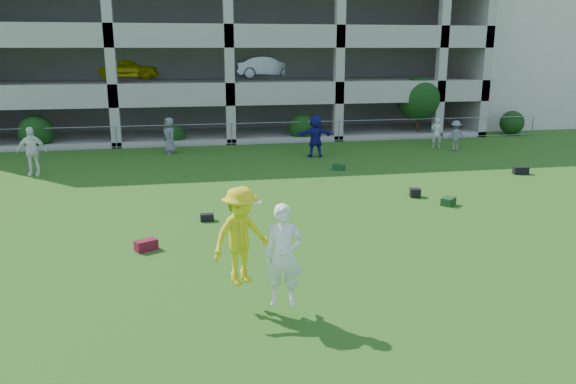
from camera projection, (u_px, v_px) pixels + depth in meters
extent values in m
plane|color=#235114|center=(312.00, 287.00, 12.28)|extent=(100.00, 100.00, 0.00)
cube|color=beige|center=(527.00, 49.00, 41.87)|extent=(16.00, 14.00, 10.00)
imported|color=white|center=(32.00, 151.00, 22.89)|extent=(1.18, 0.50, 2.00)
imported|color=slate|center=(170.00, 136.00, 27.70)|extent=(0.88, 1.03, 1.78)
imported|color=navy|center=(315.00, 136.00, 26.80)|extent=(1.90, 0.71, 2.01)
imported|color=silver|center=(437.00, 133.00, 29.26)|extent=(0.67, 0.55, 1.58)
imported|color=slate|center=(455.00, 136.00, 28.52)|extent=(1.03, 0.65, 1.53)
cube|color=#5A0F13|center=(146.00, 245.00, 14.50)|extent=(0.63, 0.52, 0.28)
cube|color=black|center=(207.00, 217.00, 16.98)|extent=(0.40, 0.25, 0.22)
cube|color=#133414|center=(448.00, 201.00, 18.67)|extent=(0.61, 0.59, 0.26)
cube|color=black|center=(415.00, 193.00, 19.71)|extent=(0.42, 0.42, 0.30)
cube|color=black|center=(521.00, 170.00, 23.30)|extent=(0.64, 0.39, 0.30)
cube|color=#153A21|center=(339.00, 167.00, 24.08)|extent=(0.58, 0.52, 0.25)
imported|color=yellow|center=(241.00, 236.00, 10.93)|extent=(1.46, 1.25, 1.96)
imported|color=white|center=(283.00, 255.00, 10.68)|extent=(0.82, 0.64, 2.00)
cylinder|color=white|center=(255.00, 202.00, 10.65)|extent=(0.27, 0.27, 0.05)
cube|color=#9E998C|center=(213.00, 35.00, 41.94)|extent=(30.00, 0.50, 12.00)
cube|color=#9E998C|center=(436.00, 34.00, 38.21)|extent=(0.50, 14.00, 12.00)
cube|color=#9E998C|center=(222.00, 125.00, 36.97)|extent=(30.00, 14.00, 0.30)
cube|color=#9E998C|center=(221.00, 79.00, 36.23)|extent=(30.00, 14.00, 0.30)
cube|color=#9E998C|center=(219.00, 31.00, 35.48)|extent=(30.00, 14.00, 0.30)
cube|color=#9E998C|center=(230.00, 97.00, 29.86)|extent=(30.00, 0.30, 0.90)
cube|color=#9E998C|center=(229.00, 39.00, 29.11)|extent=(30.00, 0.30, 0.90)
cube|color=#9E998C|center=(108.00, 29.00, 28.00)|extent=(0.50, 0.50, 12.00)
cube|color=#9E998C|center=(228.00, 30.00, 29.10)|extent=(0.50, 0.50, 12.00)
cube|color=#9E998C|center=(340.00, 30.00, 30.19)|extent=(0.50, 0.50, 12.00)
cube|color=#9E998C|center=(444.00, 31.00, 31.29)|extent=(0.50, 0.50, 12.00)
cube|color=#605E59|center=(217.00, 34.00, 37.42)|extent=(29.00, 9.00, 11.60)
imported|color=#FFF50D|center=(126.00, 68.00, 33.09)|extent=(4.06, 2.12, 1.32)
imported|color=silver|center=(265.00, 67.00, 34.60)|extent=(4.19, 2.07, 1.32)
cylinder|color=gray|center=(116.00, 137.00, 29.11)|extent=(0.06, 0.06, 1.20)
cylinder|color=gray|center=(231.00, 134.00, 30.20)|extent=(0.06, 0.06, 1.20)
cylinder|color=gray|center=(339.00, 131.00, 31.30)|extent=(0.06, 0.06, 1.20)
cylinder|color=gray|center=(439.00, 128.00, 32.39)|extent=(0.06, 0.06, 1.20)
cylinder|color=gray|center=(533.00, 125.00, 33.49)|extent=(0.06, 0.06, 1.20)
cylinder|color=gray|center=(231.00, 124.00, 30.07)|extent=(36.00, 0.04, 0.04)
cylinder|color=gray|center=(232.00, 143.00, 30.33)|extent=(36.00, 0.04, 0.04)
sphere|color=#163D11|center=(36.00, 132.00, 28.88)|extent=(1.76, 1.76, 1.76)
sphere|color=#163D11|center=(175.00, 135.00, 30.24)|extent=(1.10, 1.10, 1.10)
sphere|color=#163D11|center=(302.00, 127.00, 31.46)|extent=(1.54, 1.54, 1.54)
cylinder|color=#382314|center=(418.00, 120.00, 32.88)|extent=(0.16, 0.16, 1.96)
sphere|color=#163D11|center=(419.00, 99.00, 32.56)|extent=(2.52, 2.52, 2.52)
sphere|color=#163D11|center=(512.00, 123.00, 33.85)|extent=(1.43, 1.43, 1.43)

